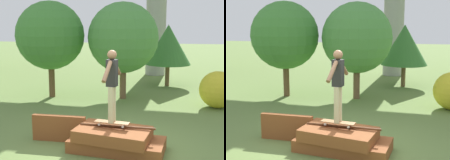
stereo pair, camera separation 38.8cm
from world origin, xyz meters
TOP-DOWN VIEW (x-y plane):
  - ground_plane at (0.00, 0.00)m, footprint 80.00×80.00m
  - scrap_pile at (-0.03, -0.03)m, footprint 2.19×1.23m
  - scrap_plank_loose at (-1.51, 0.27)m, footprint 1.34×0.17m
  - skateboard at (-0.11, -0.04)m, footprint 0.81×0.28m
  - skater at (-0.11, -0.04)m, footprint 0.24×1.17m
  - tree_behind_left at (0.81, 7.93)m, footprint 2.09×2.09m
  - tree_behind_right at (-3.55, 4.70)m, footprint 2.62×2.62m
  - tree_mid_back at (-0.77, 5.03)m, footprint 2.66×2.66m
  - bush_yellow_flowering at (2.66, 4.36)m, footprint 1.27×1.27m

SIDE VIEW (x-z plane):
  - ground_plane at x=0.00m, z-range 0.00..0.00m
  - scrap_pile at x=-0.03m, z-range -0.04..0.56m
  - scrap_plank_loose at x=-1.51m, z-range 0.00..0.65m
  - bush_yellow_flowering at x=2.66m, z-range 0.00..1.27m
  - skateboard at x=-0.11m, z-range 0.63..0.72m
  - skater at x=-0.11m, z-range 0.81..2.42m
  - tree_behind_left at x=0.81m, z-range 0.50..3.32m
  - tree_mid_back at x=-0.77m, z-range 0.50..4.17m
  - tree_behind_right at x=-3.55m, z-range 0.54..4.27m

